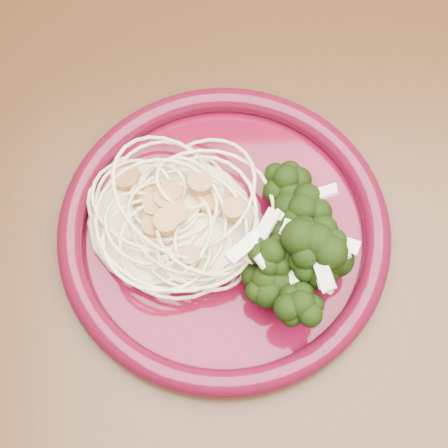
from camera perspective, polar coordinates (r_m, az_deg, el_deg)
name	(u,v)px	position (r m, az deg, el deg)	size (l,w,h in m)	color
dining_table	(279,258)	(0.62, 5.02, -3.11)	(1.20, 0.80, 0.75)	#472814
dinner_plate	(224,229)	(0.51, 0.00, -0.44)	(0.32, 0.32, 0.02)	#54071A
spaghetti_pile	(170,216)	(0.51, -4.95, 0.76)	(0.14, 0.12, 0.03)	#F2EBB0
scallop_cluster	(167,197)	(0.48, -5.27, 2.44)	(0.11, 0.11, 0.04)	#BA7940
broccoli_pile	(292,228)	(0.49, 6.22, -0.35)	(0.09, 0.15, 0.05)	black
onion_garnish	(296,211)	(0.46, 6.60, 1.16)	(0.06, 0.09, 0.05)	white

